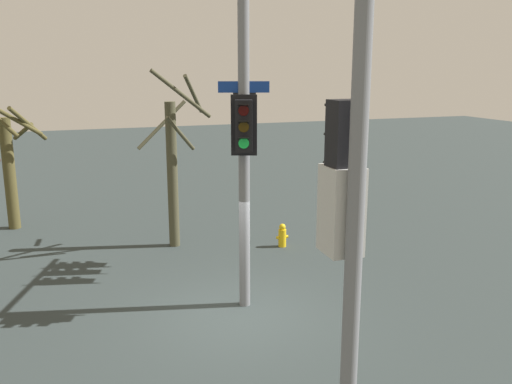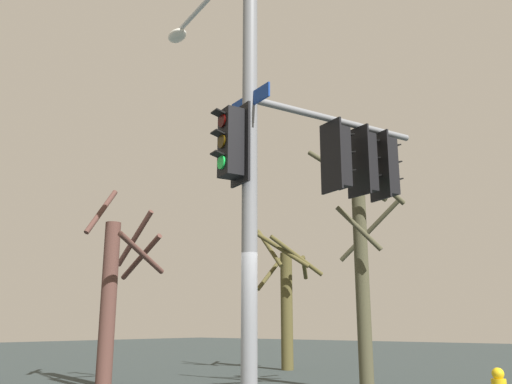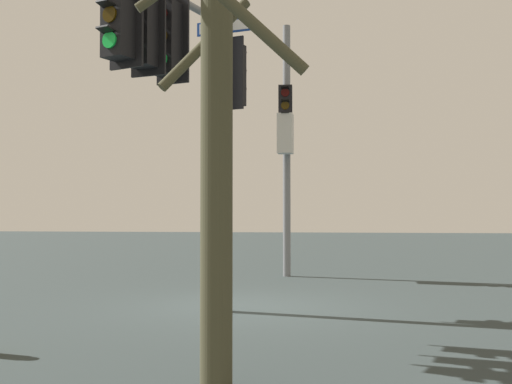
{
  "view_description": "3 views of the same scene",
  "coord_description": "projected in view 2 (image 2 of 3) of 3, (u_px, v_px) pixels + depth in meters",
  "views": [
    {
      "loc": [
        -3.38,
        -10.69,
        5.42
      ],
      "look_at": [
        0.64,
        0.59,
        2.66
      ],
      "focal_mm": 38.04,
      "sensor_mm": 36.0,
      "label": 1
    },
    {
      "loc": [
        5.65,
        -5.89,
        1.43
      ],
      "look_at": [
        0.52,
        0.4,
        3.41
      ],
      "focal_mm": 38.17,
      "sensor_mm": 36.0,
      "label": 2
    },
    {
      "loc": [
        -1.45,
        11.56,
        1.76
      ],
      "look_at": [
        -0.27,
        0.87,
        2.07
      ],
      "focal_mm": 44.94,
      "sensor_mm": 36.0,
      "label": 3
    }
  ],
  "objects": [
    {
      "name": "bare_tree_behind_pole",
      "position": [
        286.0,
        298.0,
        18.01
      ],
      "size": [
        2.24,
        2.19,
        4.63
      ],
      "color": "#4D4625",
      "rests_on": "ground"
    },
    {
      "name": "bare_tree_corner",
      "position": [
        113.0,
        290.0,
        13.61
      ],
      "size": [
        2.0,
        1.85,
        4.99
      ],
      "color": "#53352E",
      "rests_on": "ground"
    },
    {
      "name": "main_signal_pole_assembly",
      "position": [
        291.0,
        143.0,
        9.39
      ],
      "size": [
        4.56,
        4.13,
        8.26
      ],
      "rotation": [
        0.0,
        0.0,
        1.24
      ],
      "color": "slate",
      "rests_on": "ground"
    },
    {
      "name": "bare_tree_across_street",
      "position": [
        363.0,
        274.0,
        12.35
      ],
      "size": [
        2.01,
        2.05,
        5.39
      ],
      "color": "#45432F",
      "rests_on": "ground"
    }
  ]
}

